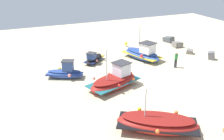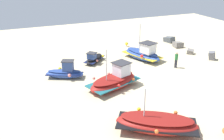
{
  "view_description": "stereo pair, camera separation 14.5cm",
  "coord_description": "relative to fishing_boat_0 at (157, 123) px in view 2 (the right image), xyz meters",
  "views": [
    {
      "loc": [
        19.27,
        -12.65,
        10.3
      ],
      "look_at": [
        -1.54,
        -3.66,
        0.9
      ],
      "focal_mm": 41.78,
      "sensor_mm": 36.0,
      "label": 1
    },
    {
      "loc": [
        19.33,
        -12.51,
        10.3
      ],
      "look_at": [
        -1.54,
        -3.66,
        0.9
      ],
      "focal_mm": 41.78,
      "sensor_mm": 36.0,
      "label": 2
    }
  ],
  "objects": [
    {
      "name": "fishing_boat_4",
      "position": [
        -10.74,
        -3.48,
        -0.01
      ],
      "size": [
        2.71,
        3.79,
        1.8
      ],
      "rotation": [
        0.0,
        0.0,
        1.11
      ],
      "color": "#2D4C9E",
      "rests_on": "ground_plane"
    },
    {
      "name": "fishing_boat_3",
      "position": [
        -6.99,
        0.04,
        0.1
      ],
      "size": [
        3.61,
        5.4,
        3.74
      ],
      "rotation": [
        0.0,
        0.0,
        1.91
      ],
      "color": "maroon",
      "rests_on": "ground_plane"
    },
    {
      "name": "fishing_boat_2",
      "position": [
        -13.65,
        0.47,
        -0.15
      ],
      "size": [
        3.02,
        3.08,
        1.27
      ],
      "rotation": [
        0.0,
        0.0,
        5.48
      ],
      "color": "black",
      "rests_on": "ground_plane"
    },
    {
      "name": "mooring_buoy_0",
      "position": [
        -17.56,
        6.37,
        -0.19
      ],
      "size": [
        0.39,
        0.39,
        0.57
      ],
      "color": "#3F3F42",
      "rests_on": "ground_plane"
    },
    {
      "name": "ground_plane",
      "position": [
        -7.24,
        4.21,
        -0.57
      ],
      "size": [
        52.53,
        52.53,
        0.0
      ],
      "primitive_type": "plane",
      "color": "beige"
    },
    {
      "name": "fishing_boat_0",
      "position": [
        0.0,
        0.0,
        0.0
      ],
      "size": [
        4.8,
        5.73,
        3.09
      ],
      "rotation": [
        0.0,
        0.0,
        1.0
      ],
      "color": "maroon",
      "rests_on": "ground_plane"
    },
    {
      "name": "fishing_boat_1",
      "position": [
        -12.3,
        5.87,
        0.15
      ],
      "size": [
        5.16,
        3.33,
        4.06
      ],
      "rotation": [
        0.0,
        0.0,
        0.35
      ],
      "color": "#2D4C9E",
      "rests_on": "ground_plane"
    },
    {
      "name": "person_walking",
      "position": [
        -8.73,
        7.8,
        0.43
      ],
      "size": [
        0.32,
        0.32,
        1.73
      ],
      "rotation": [
        0.0,
        0.0,
        5.09
      ],
      "color": "#2D2D38",
      "rests_on": "ground_plane"
    }
  ]
}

